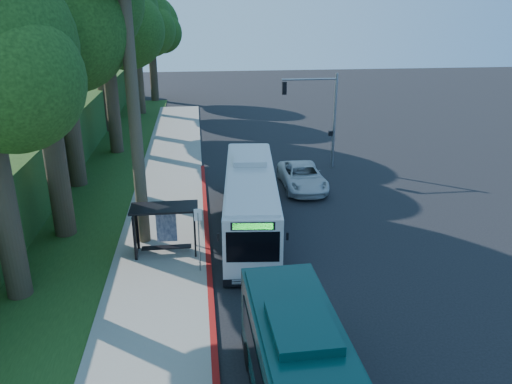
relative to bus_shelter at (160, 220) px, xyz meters
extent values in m
plane|color=black|center=(7.26, 2.86, -1.81)|extent=(140.00, 140.00, 0.00)
cube|color=gray|center=(-0.04, 2.86, -1.75)|extent=(4.50, 70.00, 0.12)
cube|color=#9C1311|center=(2.26, -1.14, -1.74)|extent=(0.25, 30.00, 0.13)
cube|color=#234719|center=(-5.74, 7.86, -1.78)|extent=(8.00, 70.00, 0.06)
cube|color=black|center=(0.26, -0.14, 0.69)|extent=(3.20, 1.50, 0.10)
cube|color=black|center=(-1.19, -0.14, -0.61)|extent=(0.06, 1.30, 2.20)
cube|color=navy|center=(0.26, 0.56, -0.56)|extent=(1.00, 0.12, 1.70)
cube|color=black|center=(0.26, -0.24, -1.36)|extent=(2.40, 0.40, 0.06)
cube|color=black|center=(-1.14, 0.46, -0.61)|extent=(0.08, 0.08, 2.40)
cube|color=black|center=(1.66, 0.46, -0.61)|extent=(0.08, 0.08, 2.40)
cube|color=black|center=(-1.14, -0.74, -0.61)|extent=(0.08, 0.08, 2.40)
cube|color=black|center=(1.66, -0.74, -0.61)|extent=(0.08, 0.08, 2.40)
cylinder|color=gray|center=(1.86, -2.14, -0.31)|extent=(0.06, 0.06, 3.00)
cube|color=white|center=(1.86, -2.14, 1.09)|extent=(0.35, 0.04, 0.55)
cylinder|color=gray|center=(12.06, 12.86, 1.69)|extent=(0.20, 0.20, 7.00)
cylinder|color=gray|center=(10.06, 12.86, 4.79)|extent=(4.00, 0.14, 0.14)
cube|color=black|center=(8.26, 12.86, 4.19)|extent=(0.30, 0.30, 0.90)
cube|color=black|center=(11.81, 12.86, 0.79)|extent=(0.25, 0.25, 0.35)
cylinder|color=#4C3F2D|center=(-0.94, 1.36, 4.69)|extent=(0.60, 0.60, 13.00)
cylinder|color=#382B1E|center=(-5.24, 2.86, 3.44)|extent=(1.10, 1.10, 10.50)
sphere|color=#18340E|center=(-5.24, 2.86, 9.89)|extent=(8.00, 8.00, 8.00)
sphere|color=#18340E|center=(-3.64, 1.66, 8.69)|extent=(5.60, 5.60, 5.60)
sphere|color=#18340E|center=(-6.64, 4.26, 8.99)|extent=(5.20, 5.20, 5.20)
cylinder|color=#382B1E|center=(-6.24, 10.86, 4.14)|extent=(1.18, 1.18, 11.90)
cylinder|color=#382B1E|center=(-4.74, 18.86, 3.09)|extent=(1.06, 1.06, 9.80)
sphere|color=#18340E|center=(-4.74, 18.86, 9.11)|extent=(8.40, 8.40, 8.40)
sphere|color=#18340E|center=(-3.06, 17.60, 7.99)|extent=(5.88, 5.88, 5.88)
sphere|color=#18340E|center=(-6.21, 20.33, 8.27)|extent=(5.46, 5.46, 5.46)
cylinder|color=#382B1E|center=(-6.74, 26.86, 3.79)|extent=(1.14, 1.14, 11.20)
sphere|color=#18340E|center=(-4.82, 25.42, 9.39)|extent=(6.72, 6.72, 6.72)
sphere|color=#18340E|center=(-8.42, 28.54, 9.71)|extent=(6.24, 6.24, 6.24)
cylinder|color=#382B1E|center=(-4.24, 34.86, 2.74)|extent=(1.02, 1.02, 9.10)
sphere|color=#18340E|center=(-4.24, 34.86, 8.33)|extent=(8.00, 8.00, 8.00)
sphere|color=#18340E|center=(-2.64, 33.66, 7.29)|extent=(5.60, 5.60, 5.60)
sphere|color=#18340E|center=(-5.64, 36.26, 7.55)|extent=(5.20, 5.20, 5.20)
cylinder|color=#382B1E|center=(-3.24, 42.86, 2.39)|extent=(0.98, 0.98, 8.40)
sphere|color=#18340E|center=(-3.24, 42.86, 7.55)|extent=(7.00, 7.00, 7.00)
sphere|color=#18340E|center=(-1.84, 41.81, 6.59)|extent=(4.90, 4.90, 4.90)
sphere|color=#18340E|center=(-4.47, 44.08, 6.83)|extent=(4.55, 4.55, 4.55)
cylinder|color=#382B1E|center=(-5.74, -3.14, 2.74)|extent=(1.02, 1.02, 9.10)
sphere|color=#18340E|center=(-4.30, -4.22, 7.29)|extent=(5.04, 5.04, 5.04)
cube|color=silver|center=(4.66, 2.22, -0.01)|extent=(3.67, 12.30, 2.88)
cube|color=black|center=(4.66, 2.22, -1.50)|extent=(3.71, 12.36, 0.35)
cube|color=black|center=(4.70, 2.72, 0.26)|extent=(3.49, 9.65, 1.11)
cube|color=black|center=(4.10, -3.76, 0.21)|extent=(2.27, 0.33, 1.41)
cube|color=black|center=(5.21, 8.20, 0.31)|extent=(2.06, 0.31, 1.01)
cube|color=#19E533|center=(4.10, -3.77, 1.17)|extent=(1.68, 0.25, 0.28)
cube|color=silver|center=(4.66, 2.22, 1.47)|extent=(3.41, 11.68, 0.12)
cube|color=silver|center=(4.84, 4.23, 1.65)|extent=(2.03, 2.68, 0.35)
cylinder|color=black|center=(3.14, -1.53, -1.30)|extent=(0.39, 1.03, 1.01)
cylinder|color=black|center=(5.46, -1.75, -1.30)|extent=(0.39, 1.03, 1.01)
cylinder|color=black|center=(3.92, 6.91, -1.30)|extent=(0.39, 1.03, 1.01)
cylinder|color=black|center=(6.24, 6.70, -1.30)|extent=(0.39, 1.03, 1.01)
cube|color=black|center=(4.51, -7.45, 0.22)|extent=(1.97, 0.17, 0.96)
cube|color=#09322F|center=(4.66, -13.18, 1.33)|extent=(2.54, 11.04, 0.12)
cube|color=#09322F|center=(4.61, -11.25, 1.49)|extent=(1.78, 2.45, 0.34)
cylinder|color=black|center=(3.43, -8.82, -1.32)|extent=(0.31, 0.97, 0.96)
cylinder|color=black|center=(5.65, -8.76, -1.32)|extent=(0.31, 0.97, 0.96)
imported|color=silver|center=(8.82, 8.51, -1.01)|extent=(2.68, 5.77, 1.60)
camera|label=1|loc=(2.00, -22.46, 9.73)|focal=35.00mm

